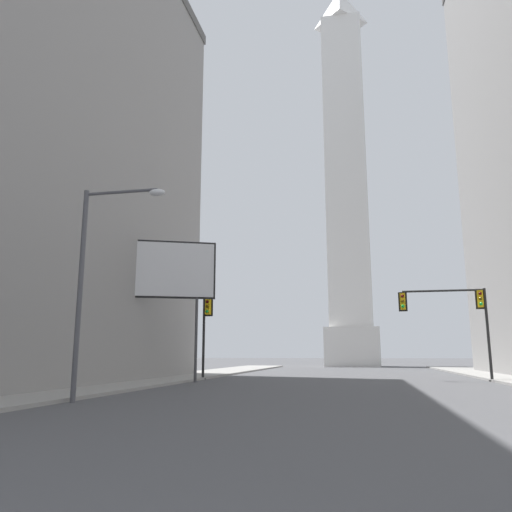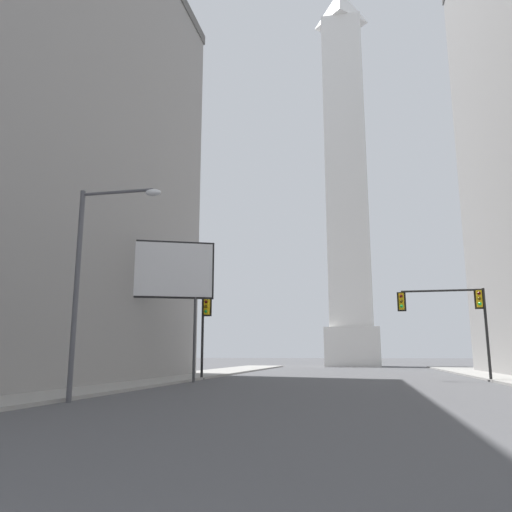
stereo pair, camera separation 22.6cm
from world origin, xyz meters
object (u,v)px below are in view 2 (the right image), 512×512
at_px(billboard_sign, 158,272).
at_px(street_lamp, 91,267).
at_px(traffic_light_mid_right, 455,310).
at_px(obelisk, 346,172).
at_px(traffic_light_mid_left, 205,325).

bearing_deg(billboard_sign, street_lamp, -78.00).
bearing_deg(billboard_sign, traffic_light_mid_right, 17.07).
height_order(obelisk, traffic_light_mid_right, obelisk).
height_order(traffic_light_mid_right, billboard_sign, billboard_sign).
bearing_deg(traffic_light_mid_right, street_lamp, -131.45).
xyz_separation_m(obelisk, street_lamp, (-8.49, -54.83, -23.36)).
relative_size(traffic_light_mid_left, billboard_sign, 0.64).
bearing_deg(traffic_light_mid_left, street_lamp, -87.01).
xyz_separation_m(traffic_light_mid_left, street_lamp, (0.88, -16.84, 1.24)).
bearing_deg(obelisk, street_lamp, -98.81).
height_order(traffic_light_mid_left, billboard_sign, billboard_sign).
bearing_deg(traffic_light_mid_left, obelisk, 76.14).
relative_size(traffic_light_mid_right, street_lamp, 0.74).
height_order(traffic_light_mid_left, street_lamp, street_lamp).
bearing_deg(traffic_light_mid_right, obelisk, 101.67).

